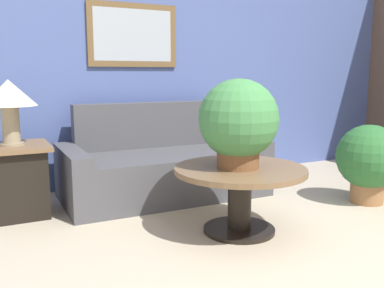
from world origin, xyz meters
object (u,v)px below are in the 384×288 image
at_px(potted_plant_on_table, 239,122).
at_px(potted_plant_floor, 369,160).
at_px(side_table, 15,180).
at_px(couch_main, 162,167).
at_px(coffee_table, 240,185).
at_px(table_lamp, 9,97).

distance_m(potted_plant_on_table, potted_plant_floor, 1.55).
height_order(potted_plant_on_table, potted_plant_floor, potted_plant_on_table).
height_order(side_table, potted_plant_floor, potted_plant_floor).
xyz_separation_m(couch_main, potted_plant_on_table, (0.12, -1.19, 0.56)).
xyz_separation_m(couch_main, coffee_table, (0.14, -1.19, 0.08)).
distance_m(table_lamp, potted_plant_on_table, 1.87).
bearing_deg(couch_main, side_table, -178.55).
relative_size(coffee_table, potted_plant_floor, 1.35).
distance_m(coffee_table, potted_plant_floor, 1.47).
xyz_separation_m(table_lamp, potted_plant_floor, (2.96, -1.05, -0.59)).
xyz_separation_m(coffee_table, table_lamp, (-1.49, 1.15, 0.64)).
bearing_deg(table_lamp, side_table, 0.00).
distance_m(couch_main, potted_plant_floor, 1.94).
distance_m(coffee_table, potted_plant_on_table, 0.48).
height_order(couch_main, potted_plant_on_table, potted_plant_on_table).
bearing_deg(coffee_table, side_table, 142.27).
distance_m(coffee_table, table_lamp, 1.99).
bearing_deg(potted_plant_floor, side_table, 160.48).
height_order(side_table, table_lamp, table_lamp).
relative_size(couch_main, side_table, 3.20).
bearing_deg(side_table, couch_main, 1.45).
distance_m(table_lamp, potted_plant_floor, 3.19).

